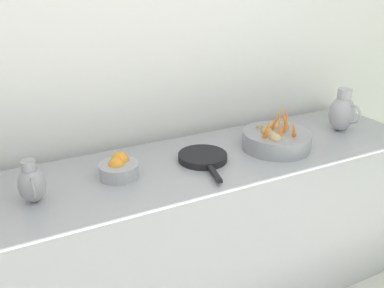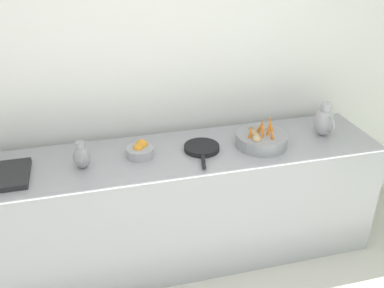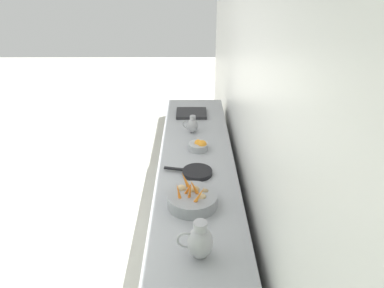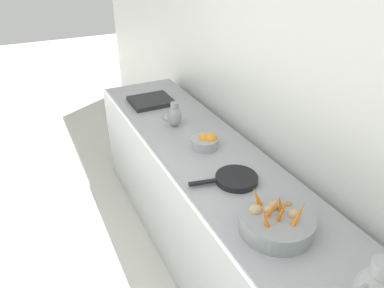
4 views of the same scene
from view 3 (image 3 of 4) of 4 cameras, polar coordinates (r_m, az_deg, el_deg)
The scene contains 9 objects.
ground_plane at distance 3.85m, azimuth -23.26°, elevation -15.27°, with size 15.24×15.24×0.00m, color beige.
tile_wall_left at distance 2.54m, azimuth 11.01°, elevation 4.36°, with size 0.10×8.31×3.00m, color white.
prep_counter at distance 3.45m, azimuth 0.66°, elevation -8.75°, with size 0.66×3.03×0.88m, color #9EA0A5.
vegetable_colander at distance 2.61m, azimuth 0.03°, elevation -8.62°, with size 0.36×0.36×0.23m.
orange_bowl at distance 3.34m, azimuth 1.12°, elevation -0.28°, with size 0.18×0.18×0.11m.
metal_pitcher_tall at distance 2.18m, azimuth 1.22°, elevation -15.07°, with size 0.21×0.15×0.25m.
metal_pitcher_short at distance 3.67m, azimuth 0.08°, elevation 3.01°, with size 0.16×0.11×0.18m.
counter_sink_basin at distance 4.13m, azimuth -0.10°, elevation 4.87°, with size 0.34×0.30×0.04m, color #232326.
skillet_on_counter at distance 2.98m, azimuth 0.74°, elevation -4.44°, with size 0.40×0.25×0.03m.
Camera 3 is at (-1.46, 2.59, 2.46)m, focal length 33.90 mm.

